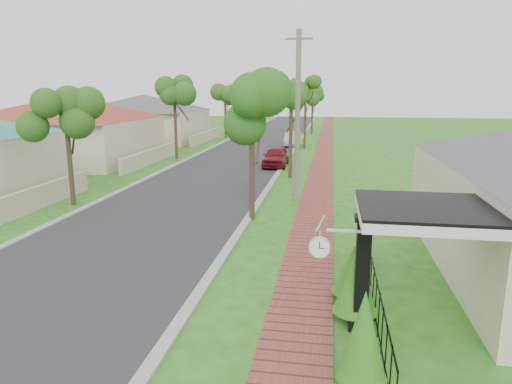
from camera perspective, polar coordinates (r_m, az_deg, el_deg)
The scene contains 16 objects.
ground at distance 12.01m, azimuth -10.26°, elevation -12.30°, with size 160.00×160.00×0.00m, color #2C6016.
road at distance 31.39m, azimuth -3.28°, elevation 3.38°, with size 7.00×120.00×0.02m, color #28282B.
kerb_right at distance 30.80m, azimuth 3.37°, elevation 3.20°, with size 0.30×120.00×0.10m, color #9E9E99.
kerb_left at distance 32.38m, azimuth -9.61°, elevation 3.51°, with size 0.30×120.00×0.10m, color #9E9E99.
sidewalk at distance 30.65m, azimuth 8.22°, elevation 3.05°, with size 1.50×120.00×0.03m, color brown.
porch_post at distance 10.04m, azimuth 13.10°, elevation -10.57°, with size 0.48×0.48×2.52m.
picket_fence at distance 11.22m, azimuth 14.45°, elevation -11.38°, with size 0.03×8.02×1.00m.
street_trees at distance 37.67m, azimuth -0.86°, elevation 11.87°, with size 10.70×37.65×5.89m.
hedge_row at distance 10.13m, azimuth 12.44°, elevation -12.27°, with size 0.90×4.37×1.94m.
far_house_red at distance 35.68m, azimuth -22.60°, elevation 7.34°, with size 15.56×15.56×4.60m.
far_house_grey at distance 48.12m, azimuth -13.78°, elevation 9.06°, with size 15.56×15.56×4.60m.
parked_car_red at distance 30.69m, azimuth 2.49°, elevation 4.42°, with size 1.56×3.87×1.32m, color maroon.
parked_car_white at distance 42.28m, azimuth 4.63°, elevation 6.63°, with size 1.38×3.96×1.30m, color silver.
near_tree at distance 17.51m, azimuth -0.53°, elevation 9.64°, with size 2.01×2.01×5.17m.
utility_pole at distance 20.44m, azimuth 5.20°, elevation 9.24°, with size 1.20×0.24×7.56m.
station_clock at distance 9.35m, azimuth 8.18°, elevation -6.69°, with size 1.07×0.13×0.62m.
Camera 1 is at (3.81, -10.23, 5.02)m, focal length 32.00 mm.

